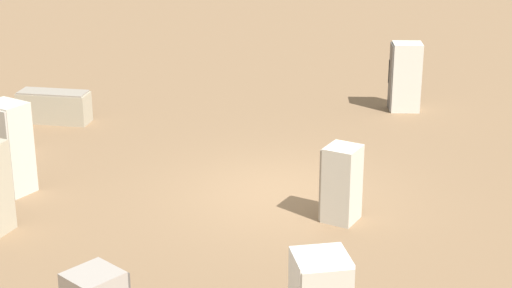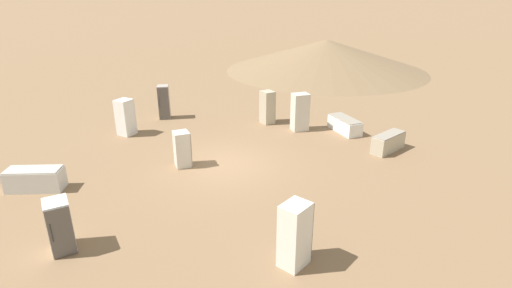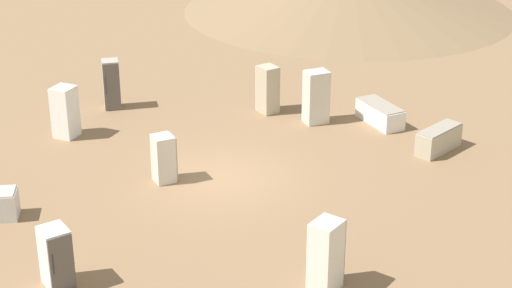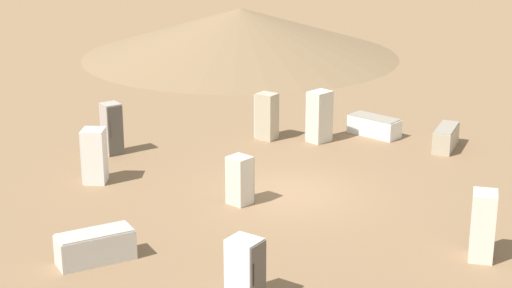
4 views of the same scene
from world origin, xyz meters
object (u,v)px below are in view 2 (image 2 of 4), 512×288
(discarded_fridge_1, at_px, (295,235))
(discarded_fridge_9, at_px, (35,179))
(discarded_fridge_2, at_px, (267,107))
(discarded_fridge_3, at_px, (60,226))
(discarded_fridge_5, at_px, (182,149))
(discarded_fridge_7, at_px, (164,102))
(discarded_fridge_6, at_px, (388,142))
(discarded_fridge_0, at_px, (125,117))
(discarded_fridge_4, at_px, (345,125))
(discarded_fridge_8, at_px, (300,112))

(discarded_fridge_1, distance_m, discarded_fridge_9, 9.55)
(discarded_fridge_2, relative_size, discarded_fridge_9, 0.84)
(discarded_fridge_3, relative_size, discarded_fridge_5, 1.04)
(discarded_fridge_7, bearing_deg, discarded_fridge_1, 107.73)
(discarded_fridge_6, xyz_separation_m, discarded_fridge_9, (-10.24, -9.23, 0.01))
(discarded_fridge_5, xyz_separation_m, discarded_fridge_7, (-4.54, 4.41, 0.17))
(discarded_fridge_0, xyz_separation_m, discarded_fridge_6, (11.42, 3.66, -0.46))
(discarded_fridge_4, bearing_deg, discarded_fridge_3, 21.62)
(discarded_fridge_4, height_order, discarded_fridge_6, discarded_fridge_6)
(discarded_fridge_1, xyz_separation_m, discarded_fridge_3, (-5.76, -2.32, -0.14))
(discarded_fridge_6, height_order, discarded_fridge_8, discarded_fridge_8)
(discarded_fridge_7, height_order, discarded_fridge_8, discarded_fridge_8)
(discarded_fridge_2, relative_size, discarded_fridge_6, 0.91)
(discarded_fridge_0, relative_size, discarded_fridge_8, 0.93)
(discarded_fridge_4, xyz_separation_m, discarded_fridge_6, (2.31, -1.48, 0.04))
(discarded_fridge_3, bearing_deg, discarded_fridge_1, 144.94)
(discarded_fridge_4, relative_size, discarded_fridge_6, 1.05)
(discarded_fridge_1, xyz_separation_m, discarded_fridge_5, (-6.15, 3.49, -0.17))
(discarded_fridge_0, xyz_separation_m, discarded_fridge_5, (4.55, -1.62, -0.14))
(discarded_fridge_1, xyz_separation_m, discarded_fridge_4, (-1.60, 10.25, -0.53))
(discarded_fridge_5, bearing_deg, discarded_fridge_2, 124.33)
(discarded_fridge_6, bearing_deg, discarded_fridge_7, 25.57)
(discarded_fridge_1, relative_size, discarded_fridge_9, 0.88)
(discarded_fridge_5, xyz_separation_m, discarded_fridge_9, (-3.37, -3.95, -0.32))
(discarded_fridge_5, bearing_deg, discarded_fridge_6, 77.89)
(discarded_fridge_1, distance_m, discarded_fridge_6, 8.81)
(discarded_fridge_2, xyz_separation_m, discarded_fridge_8, (1.86, -0.24, 0.08))
(discarded_fridge_4, bearing_deg, discarded_fridge_2, -42.14)
(discarded_fridge_1, height_order, discarded_fridge_6, discarded_fridge_1)
(discarded_fridge_4, distance_m, discarded_fridge_8, 2.25)
(discarded_fridge_5, bearing_deg, discarded_fridge_3, -45.84)
(discarded_fridge_4, xyz_separation_m, discarded_fridge_5, (-4.55, -6.77, 0.37))
(discarded_fridge_0, relative_size, discarded_fridge_5, 1.20)
(discarded_fridge_1, bearing_deg, discarded_fridge_8, 123.76)
(discarded_fridge_2, distance_m, discarded_fridge_7, 5.50)
(discarded_fridge_0, distance_m, discarded_fridge_2, 6.95)
(discarded_fridge_8, bearing_deg, discarded_fridge_4, -24.70)
(discarded_fridge_4, bearing_deg, discarded_fridge_6, 97.29)
(discarded_fridge_2, xyz_separation_m, discarded_fridge_3, (-0.26, -12.03, -0.09))
(discarded_fridge_0, bearing_deg, discarded_fridge_4, -59.84)
(discarded_fridge_2, height_order, discarded_fridge_9, discarded_fridge_2)
(discarded_fridge_5, height_order, discarded_fridge_7, discarded_fridge_7)
(discarded_fridge_1, height_order, discarded_fridge_7, discarded_fridge_1)
(discarded_fridge_5, height_order, discarded_fridge_6, discarded_fridge_5)
(discarded_fridge_3, relative_size, discarded_fridge_7, 0.84)
(discarded_fridge_7, relative_size, discarded_fridge_8, 0.96)
(discarded_fridge_1, bearing_deg, discarded_fridge_0, 167.26)
(discarded_fridge_0, height_order, discarded_fridge_2, discarded_fridge_0)
(discarded_fridge_2, distance_m, discarded_fridge_3, 12.04)
(discarded_fridge_9, bearing_deg, discarded_fridge_5, -70.63)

